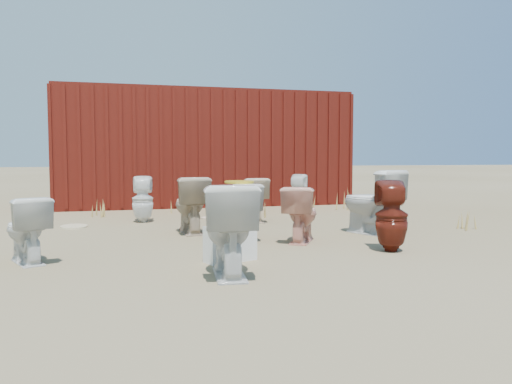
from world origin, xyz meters
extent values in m
plane|color=brown|center=(0.00, 0.00, 0.00)|extent=(100.00, 100.00, 0.00)
cube|color=#4E150D|center=(0.00, 5.20, 1.20)|extent=(6.00, 2.40, 2.40)
imported|color=white|center=(-2.62, -0.69, 0.32)|extent=(0.58, 0.72, 0.64)
imported|color=#EDA089|center=(0.34, -0.23, 0.34)|extent=(0.66, 0.76, 0.67)
imported|color=silver|center=(-0.85, -1.69, 0.40)|extent=(0.52, 0.82, 0.79)
imported|color=#611C10|center=(1.07, -1.05, 0.38)|extent=(0.45, 0.45, 0.77)
imported|color=silver|center=(1.44, 0.12, 0.42)|extent=(0.76, 0.95, 0.85)
imported|color=white|center=(-1.43, 2.10, 0.36)|extent=(0.34, 0.35, 0.72)
imported|color=tan|center=(-0.85, 0.80, 0.38)|extent=(0.47, 0.77, 0.76)
imported|color=beige|center=(0.27, 1.76, 0.35)|extent=(0.43, 0.70, 0.69)
imported|color=silver|center=(-0.35, 0.08, 0.35)|extent=(0.46, 0.73, 0.70)
imported|color=white|center=(1.36, 2.74, 0.35)|extent=(0.44, 0.44, 0.70)
ellipsoid|color=gold|center=(-0.35, 0.08, 0.71)|extent=(0.35, 0.44, 0.02)
cube|color=silver|center=(-0.71, -1.11, 0.17)|extent=(0.54, 0.36, 0.35)
ellipsoid|color=beige|center=(-2.42, 1.78, 0.01)|extent=(0.42, 0.53, 0.02)
ellipsoid|color=beige|center=(-0.28, 2.22, 0.01)|extent=(0.58, 0.59, 0.02)
cone|color=#A38841|center=(-2.16, 3.08, 0.14)|extent=(0.36, 0.36, 0.27)
cone|color=#A38841|center=(0.52, 2.28, 0.12)|extent=(0.32, 0.32, 0.24)
cone|color=#A38841|center=(2.39, 3.06, 0.18)|extent=(0.36, 0.36, 0.37)
cone|color=#A38841|center=(-0.78, 3.11, 0.13)|extent=(0.30, 0.30, 0.27)
cone|color=#A38841|center=(1.76, 3.29, 0.14)|extent=(0.34, 0.34, 0.29)
cone|color=#A38841|center=(2.95, 0.16, 0.13)|extent=(0.28, 0.28, 0.26)
camera|label=1|loc=(-1.69, -5.82, 1.01)|focal=35.00mm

